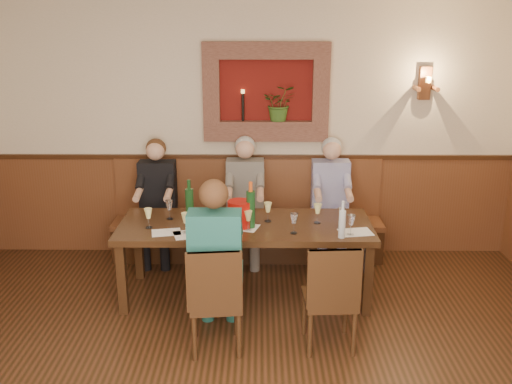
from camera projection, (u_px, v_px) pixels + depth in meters
room_shell at (236, 152)px, 3.32m from camera, size 6.04×6.04×2.82m
wainscoting at (238, 347)px, 3.71m from camera, size 6.02×6.02×1.15m
wall_niche at (270, 97)px, 6.15m from camera, size 1.36×0.30×1.06m
wall_sconce at (425, 84)px, 6.08m from camera, size 0.25×0.20×0.35m
dining_table at (246, 231)px, 5.45m from camera, size 2.40×0.90×0.75m
bench at (248, 229)px, 6.45m from camera, size 3.00×0.45×1.11m
chair_near_left at (216, 319)px, 4.66m from camera, size 0.45×0.45×0.94m
chair_near_right at (329, 317)px, 4.70m from camera, size 0.44×0.44×0.94m
person_bench_left at (158, 212)px, 6.29m from camera, size 0.40×0.49×1.37m
person_bench_mid at (245, 211)px, 6.27m from camera, size 0.41×0.50×1.40m
person_bench_right at (330, 212)px, 6.27m from camera, size 0.41×0.50×1.39m
person_chair_front at (217, 274)px, 4.73m from camera, size 0.43×0.52×1.44m
spittoon_bucket at (240, 214)px, 5.31m from camera, size 0.26×0.26×0.25m
wine_bottle_green_a at (251, 209)px, 5.27m from camera, size 0.11×0.11×0.44m
wine_bottle_green_b at (190, 204)px, 5.43m from camera, size 0.09×0.09×0.41m
water_bottle at (342, 223)px, 5.05m from camera, size 0.07×0.07×0.34m
tasting_sheet_a at (166, 232)px, 5.20m from camera, size 0.29×0.24×0.00m
tasting_sheet_b at (242, 227)px, 5.33m from camera, size 0.35×0.29×0.00m
tasting_sheet_c at (356, 232)px, 5.21m from camera, size 0.32×0.25×0.00m
tasting_sheet_d at (191, 234)px, 5.16m from camera, size 0.36×0.30×0.00m
wine_glass_0 at (149, 218)px, 5.28m from camera, size 0.08×0.08×0.19m
wine_glass_1 at (169, 210)px, 5.52m from camera, size 0.08×0.08×0.19m
wine_glass_2 at (186, 223)px, 5.17m from camera, size 0.08×0.08×0.19m
wine_glass_3 at (215, 210)px, 5.51m from camera, size 0.08×0.08×0.19m
wine_glass_4 at (239, 217)px, 5.31m from camera, size 0.08×0.08×0.19m
wine_glass_5 at (268, 212)px, 5.45m from camera, size 0.08×0.08×0.19m
wine_glass_6 at (294, 223)px, 5.15m from camera, size 0.08×0.08×0.19m
wine_glass_7 at (318, 214)px, 5.41m from camera, size 0.08×0.08×0.19m
wine_glass_8 at (341, 218)px, 5.29m from camera, size 0.08×0.08×0.19m
wine_glass_9 at (217, 224)px, 5.13m from camera, size 0.08×0.08×0.19m
wine_glass_10 at (248, 221)px, 5.22m from camera, size 0.08×0.08×0.19m
wine_glass_11 at (351, 225)px, 5.11m from camera, size 0.08×0.08×0.19m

